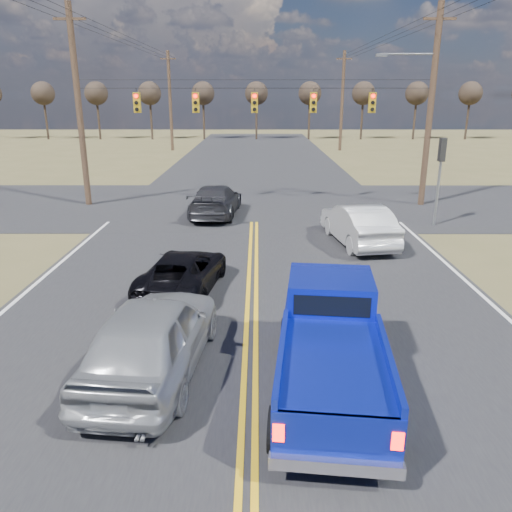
{
  "coord_description": "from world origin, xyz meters",
  "views": [
    {
      "loc": [
        0.16,
        -8.58,
        5.66
      ],
      "look_at": [
        0.12,
        4.3,
        1.5
      ],
      "focal_mm": 35.0,
      "sensor_mm": 36.0,
      "label": 1
    }
  ],
  "objects_px": {
    "silver_suv": "(153,336)",
    "black_suv": "(183,271)",
    "pickup_truck": "(331,346)",
    "dgrey_car_queue": "(216,200)",
    "white_car_queue": "(358,224)"
  },
  "relations": [
    {
      "from": "silver_suv",
      "to": "black_suv",
      "type": "xyz_separation_m",
      "value": [
        -0.05,
        4.77,
        -0.27
      ]
    },
    {
      "from": "pickup_truck",
      "to": "silver_suv",
      "type": "xyz_separation_m",
      "value": [
        -3.64,
        0.64,
        -0.1
      ]
    },
    {
      "from": "silver_suv",
      "to": "black_suv",
      "type": "distance_m",
      "value": 4.77
    },
    {
      "from": "black_suv",
      "to": "dgrey_car_queue",
      "type": "bearing_deg",
      "value": -83.0
    },
    {
      "from": "pickup_truck",
      "to": "black_suv",
      "type": "bearing_deg",
      "value": 130.5
    },
    {
      "from": "black_suv",
      "to": "white_car_queue",
      "type": "relative_size",
      "value": 0.88
    },
    {
      "from": "black_suv",
      "to": "pickup_truck",
      "type": "bearing_deg",
      "value": 132.46
    },
    {
      "from": "pickup_truck",
      "to": "silver_suv",
      "type": "distance_m",
      "value": 3.69
    },
    {
      "from": "white_car_queue",
      "to": "dgrey_car_queue",
      "type": "height_order",
      "value": "white_car_queue"
    },
    {
      "from": "white_car_queue",
      "to": "silver_suv",
      "type": "bearing_deg",
      "value": 48.84
    },
    {
      "from": "pickup_truck",
      "to": "white_car_queue",
      "type": "height_order",
      "value": "pickup_truck"
    },
    {
      "from": "black_suv",
      "to": "silver_suv",
      "type": "bearing_deg",
      "value": 98.76
    },
    {
      "from": "white_car_queue",
      "to": "dgrey_car_queue",
      "type": "relative_size",
      "value": 0.95
    },
    {
      "from": "pickup_truck",
      "to": "dgrey_car_queue",
      "type": "distance_m",
      "value": 15.71
    },
    {
      "from": "pickup_truck",
      "to": "black_suv",
      "type": "relative_size",
      "value": 1.27
    }
  ]
}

